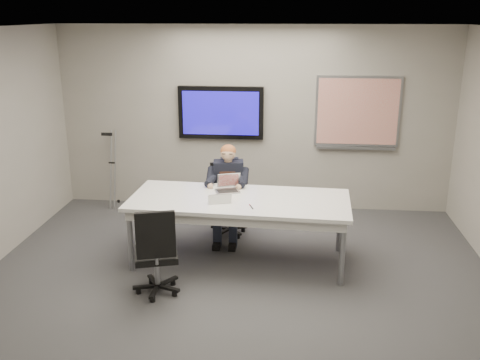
# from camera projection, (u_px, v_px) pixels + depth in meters

# --- Properties ---
(floor) EXTENTS (6.00, 6.00, 0.02)m
(floor) POSITION_uv_depth(u_px,v_px,m) (232.00, 301.00, 5.73)
(floor) COLOR #343436
(floor) RESTS_ON ground
(ceiling) EXTENTS (6.00, 6.00, 0.02)m
(ceiling) POSITION_uv_depth(u_px,v_px,m) (231.00, 31.00, 4.89)
(ceiling) COLOR white
(ceiling) RESTS_ON wall_back
(wall_back) EXTENTS (6.00, 0.02, 2.80)m
(wall_back) POSITION_uv_depth(u_px,v_px,m) (254.00, 119.00, 8.16)
(wall_back) COLOR gray
(wall_back) RESTS_ON ground
(conference_table) EXTENTS (2.69, 1.22, 0.81)m
(conference_table) POSITION_uv_depth(u_px,v_px,m) (239.00, 206.00, 6.47)
(conference_table) COLOR white
(conference_table) RESTS_ON ground
(tv_display) EXTENTS (1.30, 0.09, 0.80)m
(tv_display) POSITION_uv_depth(u_px,v_px,m) (221.00, 113.00, 8.12)
(tv_display) COLOR black
(tv_display) RESTS_ON wall_back
(whiteboard) EXTENTS (1.25, 0.08, 1.10)m
(whiteboard) POSITION_uv_depth(u_px,v_px,m) (358.00, 113.00, 7.94)
(whiteboard) COLOR #919399
(whiteboard) RESTS_ON wall_back
(office_chair_far) EXTENTS (0.62, 0.62, 0.99)m
(office_chair_far) POSITION_uv_depth(u_px,v_px,m) (228.00, 212.00, 7.43)
(office_chair_far) COLOR black
(office_chair_far) RESTS_ON ground
(office_chair_near) EXTENTS (0.61, 0.61, 1.03)m
(office_chair_near) POSITION_uv_depth(u_px,v_px,m) (157.00, 267.00, 5.79)
(office_chair_near) COLOR black
(office_chair_near) RESTS_ON ground
(seated_person) EXTENTS (0.42, 0.73, 1.29)m
(seated_person) POSITION_uv_depth(u_px,v_px,m) (227.00, 203.00, 7.14)
(seated_person) COLOR #1F2535
(seated_person) RESTS_ON office_chair_far
(crutch) EXTENTS (0.20, 0.70, 1.32)m
(crutch) POSITION_uv_depth(u_px,v_px,m) (113.00, 168.00, 8.37)
(crutch) COLOR #999CA0
(crutch) RESTS_ON ground
(laptop) EXTENTS (0.34, 0.36, 0.21)m
(laptop) POSITION_uv_depth(u_px,v_px,m) (228.00, 186.00, 6.72)
(laptop) COLOR #A5A5A7
(laptop) RESTS_ON conference_table
(name_tent) EXTENTS (0.28, 0.14, 0.11)m
(name_tent) POSITION_uv_depth(u_px,v_px,m) (220.00, 199.00, 6.28)
(name_tent) COLOR silver
(name_tent) RESTS_ON conference_table
(pen) EXTENTS (0.06, 0.15, 0.01)m
(pen) POSITION_uv_depth(u_px,v_px,m) (251.00, 207.00, 6.16)
(pen) COLOR black
(pen) RESTS_ON conference_table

